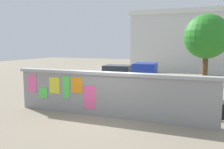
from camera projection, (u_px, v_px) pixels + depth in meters
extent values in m
plane|color=gray|center=(151.00, 85.00, 16.86)|extent=(60.00, 60.00, 0.00)
cube|color=gray|center=(108.00, 96.00, 9.37)|extent=(8.22, 0.30, 1.67)
cube|color=#A0A0A0|center=(108.00, 74.00, 9.26)|extent=(8.42, 0.42, 0.12)
cube|color=#F9599E|center=(32.00, 84.00, 10.51)|extent=(0.46, 0.02, 0.77)
cube|color=#4CD84C|center=(43.00, 93.00, 10.34)|extent=(0.47, 0.03, 0.46)
cube|color=yellow|center=(54.00, 85.00, 10.07)|extent=(0.52, 0.02, 0.70)
cube|color=#4CD84C|center=(66.00, 87.00, 9.86)|extent=(0.33, 0.02, 0.93)
cube|color=orange|center=(77.00, 85.00, 9.67)|extent=(0.52, 0.03, 0.64)
cube|color=#F9599E|center=(90.00, 97.00, 9.51)|extent=(0.53, 0.03, 0.95)
cylinder|color=black|center=(141.00, 92.00, 12.62)|extent=(0.71, 0.25, 0.70)
cylinder|color=black|center=(145.00, 88.00, 13.85)|extent=(0.71, 0.25, 0.70)
cylinder|color=black|center=(190.00, 95.00, 11.88)|extent=(0.71, 0.25, 0.70)
cylinder|color=black|center=(190.00, 90.00, 13.11)|extent=(0.71, 0.25, 0.70)
cube|color=#1933A5|center=(145.00, 77.00, 13.12)|extent=(1.31, 1.58, 1.50)
cube|color=gray|center=(178.00, 83.00, 12.62)|extent=(2.50, 1.67, 0.90)
cylinder|color=black|center=(139.00, 80.00, 17.43)|extent=(0.61, 0.23, 0.60)
cylinder|color=black|center=(135.00, 83.00, 16.04)|extent=(0.61, 0.23, 0.60)
cylinder|color=black|center=(107.00, 78.00, 18.14)|extent=(0.61, 0.23, 0.60)
cylinder|color=black|center=(101.00, 81.00, 16.75)|extent=(0.61, 0.23, 0.60)
cube|color=silver|center=(120.00, 76.00, 17.05)|extent=(3.94, 2.03, 0.60)
cube|color=#262D38|center=(118.00, 69.00, 17.04)|extent=(2.03, 1.70, 0.50)
cylinder|color=black|center=(121.00, 101.00, 10.78)|extent=(0.61, 0.17, 0.60)
cylinder|color=black|center=(94.00, 99.00, 11.10)|extent=(0.61, 0.19, 0.60)
cube|color=silver|center=(107.00, 94.00, 10.91)|extent=(1.02, 0.36, 0.32)
cube|color=black|center=(103.00, 90.00, 10.93)|extent=(0.58, 0.29, 0.10)
cube|color=#262626|center=(119.00, 89.00, 10.73)|extent=(0.11, 0.56, 0.03)
cylinder|color=black|center=(112.00, 92.00, 12.79)|extent=(0.66, 0.07, 0.66)
cylinder|color=black|center=(95.00, 90.00, 13.21)|extent=(0.66, 0.07, 0.66)
cube|color=black|center=(103.00, 88.00, 12.98)|extent=(0.95, 0.08, 0.06)
cylinder|color=black|center=(101.00, 84.00, 13.01)|extent=(0.03, 0.03, 0.40)
cube|color=black|center=(101.00, 80.00, 12.99)|extent=(0.20, 0.09, 0.05)
cube|color=black|center=(111.00, 82.00, 12.74)|extent=(0.06, 0.44, 0.03)
cylinder|color=black|center=(219.00, 112.00, 8.90)|extent=(0.66, 0.14, 0.66)
cylinder|color=black|center=(191.00, 108.00, 9.43)|extent=(0.66, 0.14, 0.66)
cube|color=#197233|center=(205.00, 106.00, 9.14)|extent=(0.95, 0.18, 0.06)
cylinder|color=#197233|center=(201.00, 100.00, 9.19)|extent=(0.03, 0.03, 0.40)
cube|color=black|center=(201.00, 94.00, 9.17)|extent=(0.21, 0.11, 0.05)
cube|color=black|center=(219.00, 98.00, 8.86)|extent=(0.11, 0.44, 0.03)
cylinder|color=yellow|center=(54.00, 95.00, 11.51)|extent=(0.12, 0.12, 0.80)
cylinder|color=yellow|center=(57.00, 95.00, 11.64)|extent=(0.12, 0.12, 0.80)
cylinder|color=#D83F72|center=(55.00, 81.00, 11.49)|extent=(0.44, 0.44, 0.60)
sphere|color=#8C664C|center=(55.00, 73.00, 11.44)|extent=(0.22, 0.22, 0.22)
cylinder|color=#BF6626|center=(158.00, 103.00, 9.99)|extent=(0.12, 0.12, 0.80)
cylinder|color=#BF6626|center=(156.00, 104.00, 9.84)|extent=(0.12, 0.12, 0.80)
cylinder|color=yellow|center=(157.00, 87.00, 9.83)|extent=(0.41, 0.41, 0.60)
sphere|color=#8C664C|center=(158.00, 77.00, 9.78)|extent=(0.22, 0.22, 0.22)
cylinder|color=brown|center=(205.00, 68.00, 16.94)|extent=(0.38, 0.38, 2.35)
sphere|color=#267D21|center=(207.00, 36.00, 16.66)|extent=(3.15, 3.15, 3.15)
cube|color=silver|center=(181.00, 44.00, 26.02)|extent=(10.21, 4.84, 5.97)
cube|color=silver|center=(182.00, 14.00, 25.62)|extent=(10.51, 5.14, 0.50)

